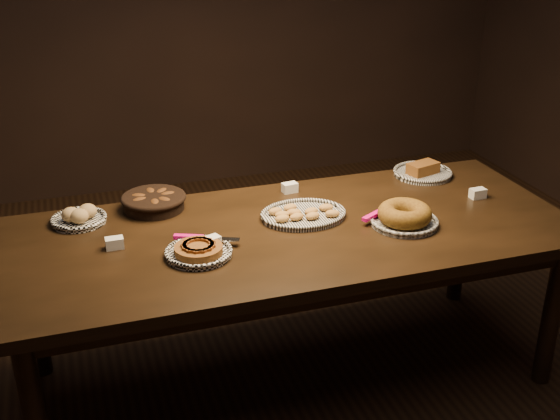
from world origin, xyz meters
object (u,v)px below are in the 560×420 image
object	(u,v)px
madeleine_platter	(303,214)
bundt_cake_plate	(404,216)
apple_tart_plate	(199,251)
buffet_table	(291,245)

from	to	relation	value
madeleine_platter	bundt_cake_plate	world-z (taller)	bundt_cake_plate
apple_tart_plate	madeleine_platter	size ratio (longest dim) A/B	0.84
buffet_table	apple_tart_plate	xyz separation A→B (m)	(-0.42, -0.11, 0.09)
apple_tart_plate	bundt_cake_plate	size ratio (longest dim) A/B	0.94
apple_tart_plate	madeleine_platter	world-z (taller)	apple_tart_plate
apple_tart_plate	bundt_cake_plate	world-z (taller)	bundt_cake_plate
apple_tart_plate	buffet_table	bearing A→B (deg)	14.74
apple_tart_plate	madeleine_platter	xyz separation A→B (m)	(0.50, 0.20, -0.00)
buffet_table	madeleine_platter	size ratio (longest dim) A/B	6.49
madeleine_platter	buffet_table	bearing A→B (deg)	-138.65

